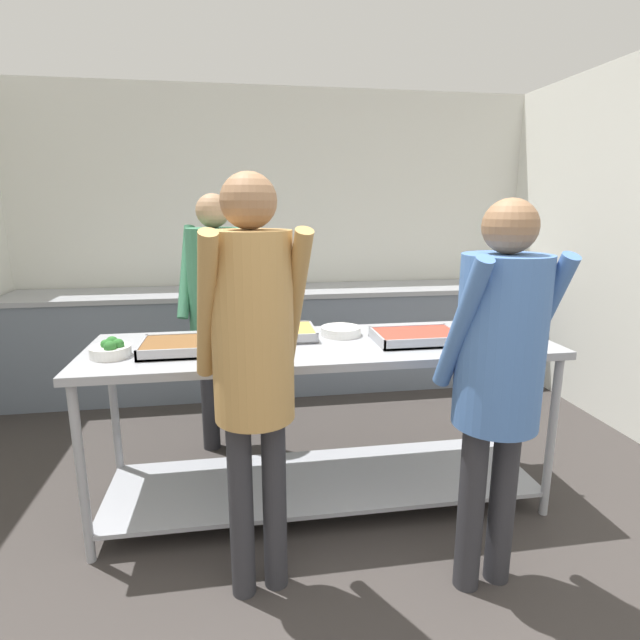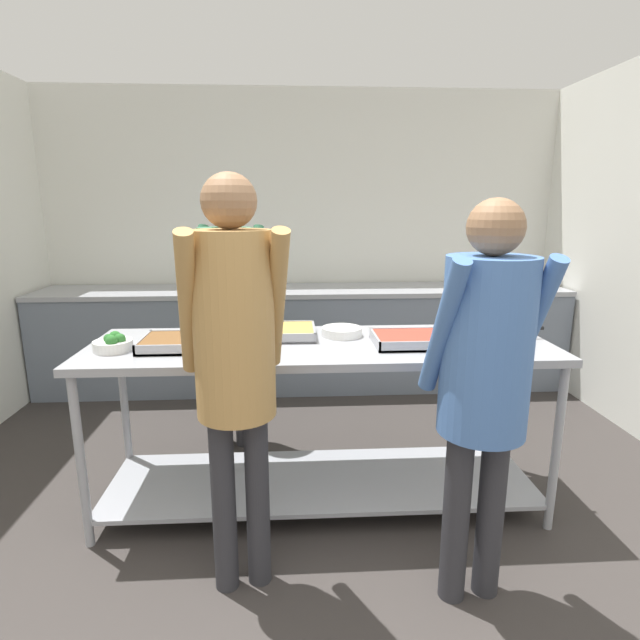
# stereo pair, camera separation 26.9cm
# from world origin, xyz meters

# --- Properties ---
(wall_rear) EXTENTS (4.80, 0.06, 2.65)m
(wall_rear) POSITION_xyz_m (0.00, 3.67, 1.32)
(wall_rear) COLOR silver
(wall_rear) RESTS_ON ground_plane
(back_counter) EXTENTS (4.64, 0.65, 0.90)m
(back_counter) POSITION_xyz_m (0.00, 3.30, 0.45)
(back_counter) COLOR slate
(back_counter) RESTS_ON ground_plane
(serving_counter) EXTENTS (2.41, 0.74, 0.92)m
(serving_counter) POSITION_xyz_m (0.04, 1.44, 0.62)
(serving_counter) COLOR #9EA0A8
(serving_counter) RESTS_ON ground_plane
(broccoli_bowl) EXTENTS (0.19, 0.19, 0.09)m
(broccoli_bowl) POSITION_xyz_m (-1.00, 1.35, 0.96)
(broccoli_bowl) COLOR silver
(broccoli_bowl) RESTS_ON serving_counter
(serving_tray_vegetables) EXTENTS (0.45, 0.31, 0.05)m
(serving_tray_vegetables) POSITION_xyz_m (-0.65, 1.39, 0.95)
(serving_tray_vegetables) COLOR #9EA0A8
(serving_tray_vegetables) RESTS_ON serving_counter
(serving_tray_roast) EXTENTS (0.40, 0.31, 0.05)m
(serving_tray_roast) POSITION_xyz_m (-0.19, 1.57, 0.95)
(serving_tray_roast) COLOR #9EA0A8
(serving_tray_roast) RESTS_ON serving_counter
(plate_stack) EXTENTS (0.23, 0.23, 0.05)m
(plate_stack) POSITION_xyz_m (0.16, 1.57, 0.95)
(plate_stack) COLOR white
(plate_stack) RESTS_ON serving_counter
(serving_tray_greens) EXTENTS (0.44, 0.30, 0.05)m
(serving_tray_greens) POSITION_xyz_m (0.53, 1.38, 0.95)
(serving_tray_greens) COLOR #9EA0A8
(serving_tray_greens) RESTS_ON serving_counter
(sauce_pan) EXTENTS (0.39, 0.25, 0.07)m
(sauce_pan) POSITION_xyz_m (0.98, 1.46, 0.96)
(sauce_pan) COLOR #9EA0A8
(sauce_pan) RESTS_ON serving_counter
(guest_serving_left) EXTENTS (0.47, 0.40, 1.75)m
(guest_serving_left) POSITION_xyz_m (-0.34, 0.82, 1.10)
(guest_serving_left) COLOR #2D2D33
(guest_serving_left) RESTS_ON ground_plane
(guest_serving_right) EXTENTS (0.47, 0.36, 1.66)m
(guest_serving_right) POSITION_xyz_m (0.63, 0.71, 1.03)
(guest_serving_right) COLOR #2D2D33
(guest_serving_right) RESTS_ON ground_plane
(cook_behind_counter) EXTENTS (0.50, 0.40, 1.70)m
(cook_behind_counter) POSITION_xyz_m (-0.53, 2.16, 1.05)
(cook_behind_counter) COLOR #2D2D33
(cook_behind_counter) RESTS_ON ground_plane
(water_bottle) EXTENTS (0.07, 0.07, 0.22)m
(water_bottle) POSITION_xyz_m (-0.72, 3.29, 1.00)
(water_bottle) COLOR silver
(water_bottle) RESTS_ON back_counter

